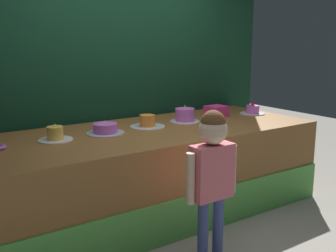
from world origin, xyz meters
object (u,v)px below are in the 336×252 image
object	(u,v)px
cake_center	(147,122)
cake_right	(185,116)
child_figure	(212,167)
pink_box	(216,111)
cake_far_right	(252,110)
cake_left	(105,129)
cake_far_left	(55,135)

from	to	relation	value
cake_center	cake_right	bearing A→B (deg)	1.48
child_figure	pink_box	size ratio (longest dim) A/B	5.37
cake_center	child_figure	bearing A→B (deg)	-97.23
pink_box	cake_far_right	bearing A→B (deg)	-12.55
pink_box	cake_center	size ratio (longest dim) A/B	0.64
pink_box	cake_right	size ratio (longest dim) A/B	0.70
cake_left	cake_right	distance (m)	0.95
pink_box	cake_right	world-z (taller)	cake_right
child_figure	cake_far_left	size ratio (longest dim) A/B	4.06
pink_box	child_figure	bearing A→B (deg)	-131.50
cake_center	cake_far_right	world-z (taller)	cake_far_right
pink_box	cake_far_right	size ratio (longest dim) A/B	0.77
cake_left	cake_right	bearing A→B (deg)	2.36
pink_box	cake_center	xyz separation A→B (m)	(-0.95, -0.05, -0.01)
cake_left	cake_right	world-z (taller)	cake_right
pink_box	cake_left	distance (m)	1.42
child_figure	cake_right	size ratio (longest dim) A/B	3.77
child_figure	pink_box	xyz separation A→B (m)	(1.10, 1.24, 0.13)
cake_far_left	cake_far_right	distance (m)	2.37
child_figure	cake_far_left	bearing A→B (deg)	124.52
pink_box	cake_center	bearing A→B (deg)	-176.77
child_figure	cake_center	size ratio (longest dim) A/B	3.44
cake_far_left	cake_center	bearing A→B (deg)	1.75
child_figure	cake_left	xyz separation A→B (m)	(-0.32, 1.16, 0.11)
child_figure	cake_far_right	bearing A→B (deg)	35.85
cake_left	cake_center	distance (m)	0.47
cake_far_left	cake_left	xyz separation A→B (m)	(0.47, 0.00, -0.01)
child_figure	cake_center	bearing A→B (deg)	82.77
child_figure	cake_right	world-z (taller)	child_figure
pink_box	cake_far_right	distance (m)	0.49
cake_far_left	cake_far_right	size ratio (longest dim) A/B	1.02
child_figure	cake_far_right	distance (m)	1.94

